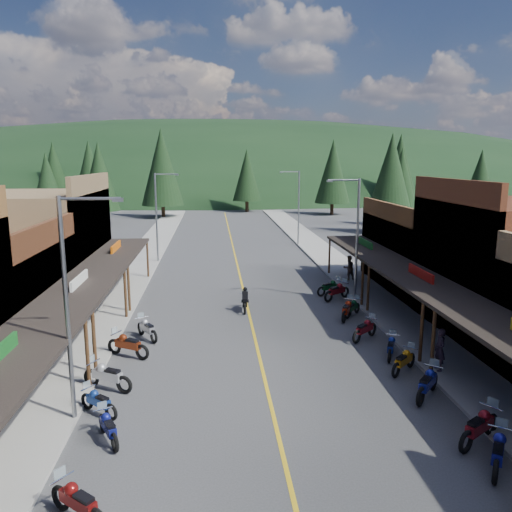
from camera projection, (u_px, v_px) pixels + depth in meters
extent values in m
plane|color=#38383A|center=(258.00, 351.00, 24.25)|extent=(220.00, 220.00, 0.00)
cube|color=gold|center=(237.00, 265.00, 43.82)|extent=(0.15, 90.00, 0.01)
cube|color=gray|center=(137.00, 267.00, 43.06)|extent=(3.40, 94.00, 0.15)
cube|color=gray|center=(335.00, 263.00, 44.54)|extent=(3.40, 94.00, 0.15)
cylinder|color=#472D19|center=(87.00, 353.00, 20.03)|extent=(0.16, 0.16, 3.00)
cube|color=#3F2111|center=(49.00, 285.00, 24.47)|extent=(0.30, 9.00, 6.20)
cube|color=black|center=(80.00, 286.00, 24.61)|extent=(3.20, 9.00, 0.18)
cylinder|color=#472D19|center=(94.00, 343.00, 21.21)|extent=(0.16, 0.16, 3.00)
cylinder|color=#472D19|center=(125.00, 294.00, 28.84)|extent=(0.16, 0.16, 3.00)
cube|color=silver|center=(79.00, 283.00, 24.57)|extent=(0.12, 3.00, 0.70)
cube|color=brown|center=(35.00, 245.00, 33.45)|extent=(8.00, 10.20, 7.00)
cube|color=brown|center=(93.00, 236.00, 33.67)|extent=(0.30, 10.20, 8.20)
cube|color=black|center=(116.00, 251.00, 34.00)|extent=(3.20, 10.20, 0.18)
cylinder|color=#472D19|center=(129.00, 289.00, 30.01)|extent=(0.16, 0.16, 3.00)
cylinder|color=#472D19|center=(148.00, 260.00, 38.81)|extent=(0.16, 0.16, 3.00)
cube|color=#CC590C|center=(116.00, 249.00, 33.96)|extent=(0.12, 3.00, 0.70)
cylinder|color=#472D19|center=(433.00, 342.00, 21.25)|extent=(0.16, 0.16, 3.00)
cube|color=#562B19|center=(449.00, 258.00, 26.00)|extent=(0.30, 9.00, 8.20)
cube|color=black|center=(420.00, 279.00, 26.08)|extent=(3.20, 9.00, 0.18)
cylinder|color=#472D19|center=(421.00, 333.00, 22.43)|extent=(0.16, 0.16, 3.00)
cylinder|color=#472D19|center=(368.00, 289.00, 30.06)|extent=(0.16, 0.16, 3.00)
cube|color=#B2140F|center=(421.00, 276.00, 26.05)|extent=(0.12, 3.00, 0.70)
cube|color=#4C2D16|center=(437.00, 253.00, 36.02)|extent=(8.00, 10.20, 5.00)
cube|color=#4C2D16|center=(385.00, 246.00, 35.58)|extent=(0.30, 10.20, 6.20)
cube|color=black|center=(365.00, 248.00, 35.47)|extent=(3.20, 10.20, 0.18)
cylinder|color=#472D19|center=(362.00, 284.00, 31.23)|extent=(0.16, 0.16, 3.00)
cylinder|color=#472D19|center=(329.00, 257.00, 40.03)|extent=(0.16, 0.16, 3.00)
cube|color=#14591E|center=(365.00, 245.00, 35.44)|extent=(0.12, 3.00, 0.70)
cylinder|color=gray|center=(67.00, 313.00, 17.02)|extent=(0.16, 0.16, 8.00)
cylinder|color=gray|center=(90.00, 199.00, 16.37)|extent=(2.00, 0.10, 0.10)
cube|color=gray|center=(118.00, 200.00, 16.45)|extent=(0.35, 0.18, 0.12)
cylinder|color=gray|center=(156.00, 218.00, 44.41)|extent=(0.16, 0.16, 8.00)
cylinder|color=gray|center=(166.00, 174.00, 43.75)|extent=(2.00, 0.10, 0.10)
cube|color=gray|center=(177.00, 175.00, 43.84)|extent=(0.35, 0.18, 0.12)
cylinder|color=gray|center=(357.00, 242.00, 31.92)|extent=(0.16, 0.16, 8.00)
cylinder|color=gray|center=(344.00, 180.00, 31.09)|extent=(2.00, 0.10, 0.10)
cube|color=gray|center=(330.00, 181.00, 31.03)|extent=(0.35, 0.18, 0.12)
cylinder|color=gray|center=(299.00, 209.00, 53.44)|extent=(0.16, 0.16, 8.00)
cylinder|color=gray|center=(290.00, 172.00, 52.61)|extent=(2.00, 0.10, 0.10)
cube|color=gray|center=(281.00, 172.00, 52.55)|extent=(0.35, 0.18, 0.12)
ellipsoid|color=black|center=(219.00, 189.00, 156.30)|extent=(310.00, 140.00, 60.00)
cylinder|color=black|center=(92.00, 205.00, 90.49)|extent=(0.60, 0.60, 2.00)
cone|color=black|center=(90.00, 170.00, 89.31)|extent=(5.88, 5.88, 10.50)
cylinder|color=black|center=(163.00, 211.00, 79.95)|extent=(0.60, 0.60, 2.00)
cone|color=black|center=(162.00, 167.00, 78.61)|extent=(6.72, 6.72, 12.00)
cylinder|color=black|center=(247.00, 206.00, 88.96)|extent=(0.60, 0.60, 2.00)
cone|color=black|center=(247.00, 175.00, 87.91)|extent=(5.04, 5.04, 9.00)
cylinder|color=black|center=(332.00, 209.00, 84.28)|extent=(0.60, 0.60, 2.00)
cone|color=black|center=(333.00, 171.00, 83.09)|extent=(5.88, 5.88, 10.50)
cylinder|color=black|center=(398.00, 202.00, 97.37)|extent=(0.60, 0.60, 2.00)
cone|color=black|center=(400.00, 166.00, 96.04)|extent=(6.72, 6.72, 12.00)
cylinder|color=black|center=(478.00, 205.00, 90.56)|extent=(0.60, 0.60, 2.00)
cone|color=black|center=(481.00, 175.00, 89.52)|extent=(5.04, 5.04, 9.00)
cylinder|color=black|center=(56.00, 203.00, 95.68)|extent=(0.60, 0.60, 2.00)
cone|color=black|center=(54.00, 170.00, 94.50)|extent=(5.88, 5.88, 10.50)
cylinder|color=black|center=(51.00, 227.00, 61.32)|extent=(0.60, 0.60, 2.00)
cone|color=black|center=(48.00, 186.00, 60.37)|extent=(4.48, 4.48, 8.00)
cylinder|color=black|center=(399.00, 219.00, 70.11)|extent=(0.60, 0.60, 2.00)
cone|color=black|center=(401.00, 180.00, 69.09)|extent=(4.93, 4.93, 8.80)
cylinder|color=black|center=(102.00, 217.00, 71.44)|extent=(0.60, 0.60, 2.00)
cone|color=black|center=(99.00, 177.00, 70.34)|extent=(5.38, 5.38, 9.60)
cylinder|color=black|center=(388.00, 225.00, 62.93)|extent=(0.60, 0.60, 2.00)
cone|color=black|center=(391.00, 176.00, 61.75)|extent=(5.82, 5.82, 10.40)
imported|color=#281D2C|center=(440.00, 350.00, 21.55)|extent=(0.47, 0.70, 1.87)
imported|color=brown|center=(349.00, 268.00, 37.81)|extent=(1.04, 0.79, 1.89)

